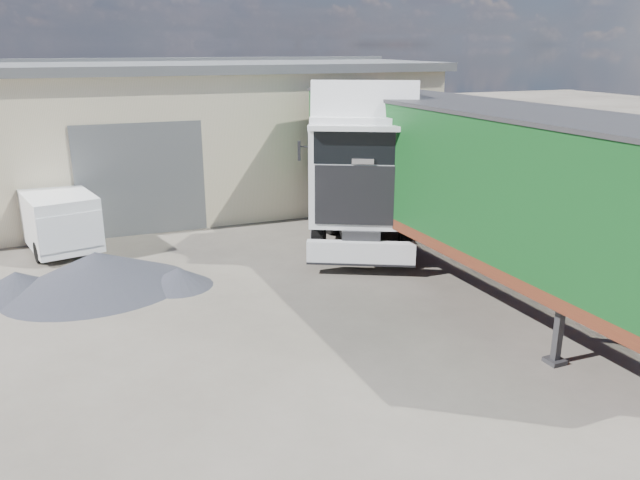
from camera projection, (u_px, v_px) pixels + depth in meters
name	position (u px, v px, depth m)	size (l,w,h in m)	color
ground	(306.00, 361.00, 12.18)	(120.00, 120.00, 0.00)	#2B2923
warehouse	(14.00, 135.00, 23.59)	(30.60, 12.60, 5.42)	beige
brick_boundary_wall	(566.00, 189.00, 21.07)	(0.35, 26.00, 2.50)	brown
tractor_unit	(364.00, 179.00, 18.44)	(5.79, 7.87, 5.05)	black
box_trailer	(467.00, 176.00, 15.58)	(3.67, 13.89, 4.57)	#2D2D30
panel_van	(56.00, 217.00, 18.90)	(2.71, 4.62, 1.77)	black
gravel_heap	(93.00, 272.00, 15.67)	(6.18, 5.65, 0.97)	black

